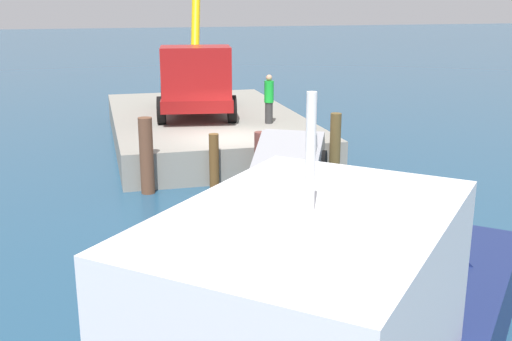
{
  "coord_description": "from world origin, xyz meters",
  "views": [
    {
      "loc": [
        19.61,
        -4.16,
        5.59
      ],
      "look_at": [
        2.5,
        0.26,
        0.68
      ],
      "focal_mm": 44.05,
      "sensor_mm": 36.0,
      "label": 1
    }
  ],
  "objects": [
    {
      "name": "dock",
      "position": [
        -4.54,
        0.0,
        0.56
      ],
      "size": [
        12.09,
        7.09,
        1.13
      ],
      "primitive_type": "cube",
      "color": "gray",
      "rests_on": "ground"
    },
    {
      "name": "dock_worker",
      "position": [
        -2.04,
        1.92,
        2.03
      ],
      "size": [
        0.34,
        0.34,
        1.77
      ],
      "color": "#333333",
      "rests_on": "dock"
    },
    {
      "name": "ground",
      "position": [
        0.0,
        0.0,
        0.0
      ],
      "size": [
        200.0,
        200.0,
        0.0
      ],
      "primitive_type": "plane",
      "color": "navy"
    },
    {
      "name": "piling_near",
      "position": [
        1.74,
        -2.82,
        1.13
      ],
      "size": [
        0.4,
        0.4,
        2.25
      ],
      "primitive_type": "cylinder",
      "color": "brown",
      "rests_on": "ground"
    },
    {
      "name": "crane_truck",
      "position": [
        -4.01,
        -0.41,
        2.47
      ],
      "size": [
        7.78,
        3.56,
        5.69
      ],
      "color": "maroon",
      "rests_on": "dock"
    },
    {
      "name": "salvaged_car",
      "position": [
        3.72,
        0.71,
        0.71
      ],
      "size": [
        4.45,
        3.52,
        2.67
      ],
      "color": "#99999E",
      "rests_on": "ground"
    },
    {
      "name": "piling_end",
      "position": [
        1.73,
        3.02,
        1.06
      ],
      "size": [
        0.34,
        0.34,
        2.11
      ],
      "primitive_type": "cylinder",
      "color": "brown",
      "rests_on": "ground"
    },
    {
      "name": "piling_mid",
      "position": [
        1.73,
        -0.83,
        0.83
      ],
      "size": [
        0.29,
        0.29,
        1.67
      ],
      "primitive_type": "cylinder",
      "color": "brown",
      "rests_on": "ground"
    },
    {
      "name": "piling_far",
      "position": [
        2.01,
        0.52,
        0.85
      ],
      "size": [
        0.36,
        0.36,
        1.71
      ],
      "primitive_type": "cylinder",
      "color": "brown",
      "rests_on": "ground"
    }
  ]
}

